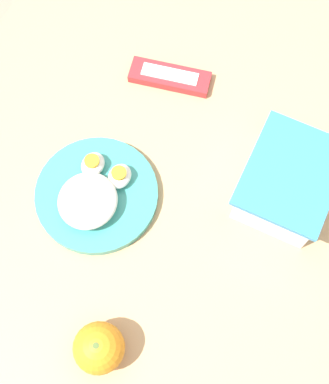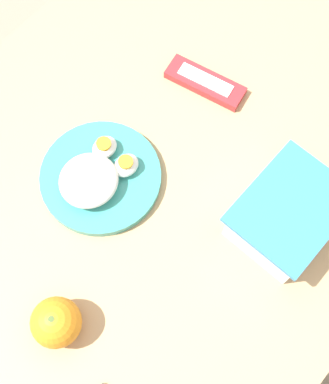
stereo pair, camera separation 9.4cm
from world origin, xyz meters
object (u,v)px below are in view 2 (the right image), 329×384
at_px(orange_fruit, 56,322).
at_px(candy_bar, 205,82).
at_px(rice_plate, 98,177).
at_px(food_container, 286,216).

height_order(orange_fruit, candy_bar, orange_fruit).
distance_m(orange_fruit, candy_bar, 0.53).
height_order(orange_fruit, rice_plate, orange_fruit).
relative_size(orange_fruit, rice_plate, 0.37).
bearing_deg(orange_fruit, food_container, 156.67).
relative_size(food_container, candy_bar, 1.15).
relative_size(food_container, orange_fruit, 2.30).
bearing_deg(rice_plate, food_container, 117.79).
bearing_deg(candy_bar, orange_fruit, 13.01).
height_order(food_container, candy_bar, food_container).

